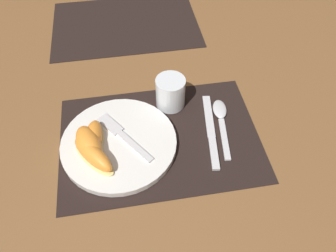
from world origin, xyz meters
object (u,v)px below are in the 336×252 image
spoon (221,117)px  citrus_wedge_2 (93,155)px  fork (121,134)px  plate (119,143)px  citrus_wedge_0 (93,137)px  juice_glass (170,94)px  knife (211,132)px  citrus_wedge_1 (89,144)px

spoon → citrus_wedge_2: size_ratio=1.49×
spoon → fork: 0.25m
plate → spoon: (0.25, 0.04, -0.00)m
fork → citrus_wedge_0: (-0.06, -0.01, 0.01)m
juice_glass → citrus_wedge_2: bearing=-141.9°
plate → juice_glass: 0.18m
juice_glass → fork: juice_glass is taller
plate → fork: (0.01, 0.02, 0.01)m
citrus_wedge_2 → knife: bearing=8.8°
plate → citrus_wedge_0: bearing=170.8°
knife → citrus_wedge_0: bearing=178.4°
citrus_wedge_2 → fork: bearing=42.6°
knife → spoon: 0.05m
citrus_wedge_1 → plate: bearing=9.6°
juice_glass → knife: size_ratio=0.36×
citrus_wedge_0 → spoon: bearing=6.3°
juice_glass → fork: size_ratio=0.51×
plate → juice_glass: bearing=38.6°
plate → citrus_wedge_1: (-0.06, -0.01, 0.03)m
citrus_wedge_2 → citrus_wedge_1: bearing=106.0°
plate → fork: bearing=64.7°
fork → citrus_wedge_2: bearing=-137.4°
fork → citrus_wedge_1: size_ratio=1.39×
fork → citrus_wedge_2: (-0.06, -0.06, 0.02)m
plate → citrus_wedge_0: citrus_wedge_0 is taller
knife → citrus_wedge_1: 0.28m
knife → citrus_wedge_2: (-0.27, -0.04, 0.03)m
spoon → fork: fork is taller
spoon → citrus_wedge_0: 0.31m
plate → citrus_wedge_0: size_ratio=2.59×
fork → plate: bearing=-115.3°
juice_glass → citrus_wedge_2: 0.24m
juice_glass → spoon: juice_glass is taller
juice_glass → citrus_wedge_2: (-0.19, -0.15, -0.00)m
fork → citrus_wedge_1: bearing=-159.0°
juice_glass → fork: (-0.13, -0.09, -0.02)m
knife → fork: (-0.21, 0.02, 0.02)m
plate → fork: 0.02m
citrus_wedge_2 → citrus_wedge_0: bearing=88.9°
spoon → citrus_wedge_0: citrus_wedge_0 is taller
citrus_wedge_0 → citrus_wedge_1: bearing=-116.3°
plate → fork: fork is taller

